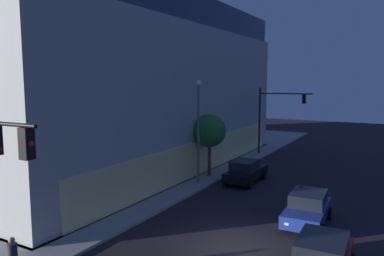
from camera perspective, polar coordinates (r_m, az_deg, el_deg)
The scene contains 8 objects.
ground_plane at distance 17.97m, azimuth 6.68°, elevation -17.83°, with size 120.00×120.00×0.00m, color black.
modern_building at distance 38.41m, azimuth -17.14°, elevation 6.15°, with size 32.50×28.22×14.42m.
traffic_light_far_corner at distance 38.78m, azimuth 12.52°, elevation 2.62°, with size 0.52×5.26×6.79m.
street_lamp_sidewalk at distance 27.03m, azimuth 0.97°, elevation 1.44°, with size 0.44×0.44×7.51m.
sidewalk_tree at distance 29.40m, azimuth 2.67°, elevation -0.43°, with size 2.61×2.61×4.90m.
pedestrian_waiting at distance 16.12m, azimuth -25.64°, elevation -17.01°, with size 0.36×0.36×1.70m.
car_blue at distance 21.35m, azimuth 17.14°, elevation -11.55°, with size 4.51×2.32×1.66m.
car_black at distance 28.65m, azimuth 8.15°, elevation -6.51°, with size 4.79×2.09×1.71m.
Camera 1 is at (-15.06, -6.25, 7.55)m, focal length 35.06 mm.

